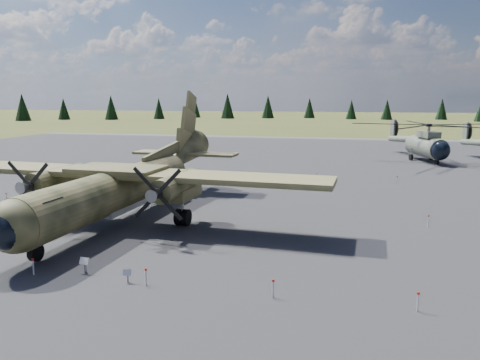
# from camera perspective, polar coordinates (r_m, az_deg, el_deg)

# --- Properties ---
(ground) EXTENTS (500.00, 500.00, 0.00)m
(ground) POSITION_cam_1_polar(r_m,az_deg,el_deg) (35.52, -5.40, -4.14)
(ground) COLOR brown
(ground) RESTS_ON ground
(apron) EXTENTS (120.00, 120.00, 0.04)m
(apron) POSITION_cam_1_polar(r_m,az_deg,el_deg) (44.89, -1.42, -1.09)
(apron) COLOR #5C5B60
(apron) RESTS_ON ground
(transport_plane) EXTENTS (29.88, 27.12, 9.85)m
(transport_plane) POSITION_cam_1_polar(r_m,az_deg,el_deg) (34.49, -13.78, -0.01)
(transport_plane) COLOR #353B20
(transport_plane) RESTS_ON ground
(helicopter_near) EXTENTS (25.30, 26.01, 5.16)m
(helicopter_near) POSITION_cam_1_polar(r_m,az_deg,el_deg) (68.51, 21.80, 5.16)
(helicopter_near) COLOR slate
(helicopter_near) RESTS_ON ground
(info_placard_left) EXTENTS (0.53, 0.27, 0.80)m
(info_placard_left) POSITION_cam_1_polar(r_m,az_deg,el_deg) (25.00, -18.42, -9.54)
(info_placard_left) COLOR gray
(info_placard_left) RESTS_ON ground
(info_placard_right) EXTENTS (0.45, 0.28, 0.66)m
(info_placard_right) POSITION_cam_1_polar(r_m,az_deg,el_deg) (23.23, -13.59, -11.06)
(info_placard_right) COLOR gray
(info_placard_right) RESTS_ON ground
(barrier_fence) EXTENTS (33.12, 29.62, 0.85)m
(barrier_fence) POSITION_cam_1_polar(r_m,az_deg,el_deg) (35.47, -6.17, -3.33)
(barrier_fence) COLOR silver
(barrier_fence) RESTS_ON ground
(treeline) EXTENTS (339.03, 341.84, 11.00)m
(treeline) POSITION_cam_1_polar(r_m,az_deg,el_deg) (25.68, -21.25, 0.57)
(treeline) COLOR black
(treeline) RESTS_ON ground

